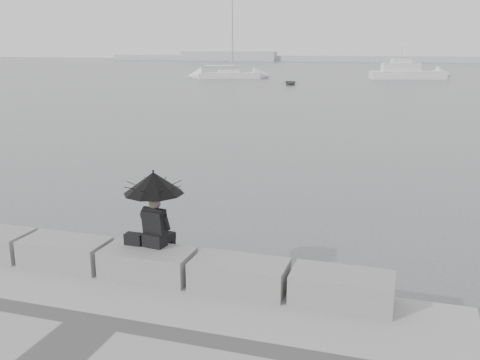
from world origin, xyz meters
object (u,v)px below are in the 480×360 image
(seated_person, at_px, (154,193))
(sailboat_left, at_px, (229,75))
(dinghy, at_px, (290,83))
(motor_cruiser, at_px, (408,73))

(seated_person, xyz_separation_m, sailboat_left, (-20.41, 64.66, -1.47))
(sailboat_left, relative_size, dinghy, 4.36)
(seated_person, distance_m, dinghy, 55.77)
(seated_person, relative_size, motor_cruiser, 0.13)
(motor_cruiser, relative_size, dinghy, 3.54)
(sailboat_left, bearing_deg, seated_person, -95.99)
(sailboat_left, height_order, dinghy, sailboat_left)
(motor_cruiser, distance_m, dinghy, 20.50)
(motor_cruiser, bearing_deg, dinghy, -145.94)
(dinghy, bearing_deg, sailboat_left, 124.09)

